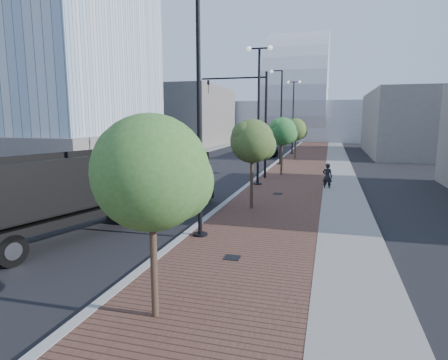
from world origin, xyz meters
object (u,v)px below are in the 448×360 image
(dark_car_mid, at_px, (182,162))
(pedestrian, at_px, (327,177))
(white_sedan, at_px, (159,185))
(dump_truck, at_px, (133,189))

(dark_car_mid, height_order, pedestrian, pedestrian)
(white_sedan, distance_m, dark_car_mid, 12.29)
(dump_truck, distance_m, pedestrian, 12.98)
(dark_car_mid, relative_size, pedestrian, 2.56)
(white_sedan, bearing_deg, dark_car_mid, 100.69)
(dump_truck, height_order, pedestrian, dump_truck)
(dump_truck, height_order, dark_car_mid, dump_truck)
(dark_car_mid, bearing_deg, pedestrian, -7.29)
(dump_truck, relative_size, pedestrian, 7.67)
(dark_car_mid, distance_m, pedestrian, 14.83)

